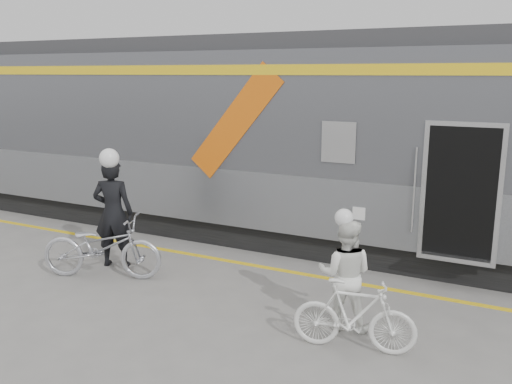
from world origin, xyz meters
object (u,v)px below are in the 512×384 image
Objects in this scene: man at (113,213)px; bicycle_right at (354,316)px; bicycle_left at (102,247)px; woman at (345,274)px.

man is 1.27× the size of bicycle_right.
bicycle_left is 4.54m from bicycle_right.
man is 0.73m from bicycle_left.
bicycle_left reaches higher than bicycle_right.
woman is at bearing 18.14° from bicycle_right.
man is 0.95× the size of bicycle_left.
woman is 0.99× the size of bicycle_right.
woman is (4.42, -0.50, -0.21)m from man.
bicycle_left is at bearing 89.31° from man.
woman is at bearing 152.91° from man.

